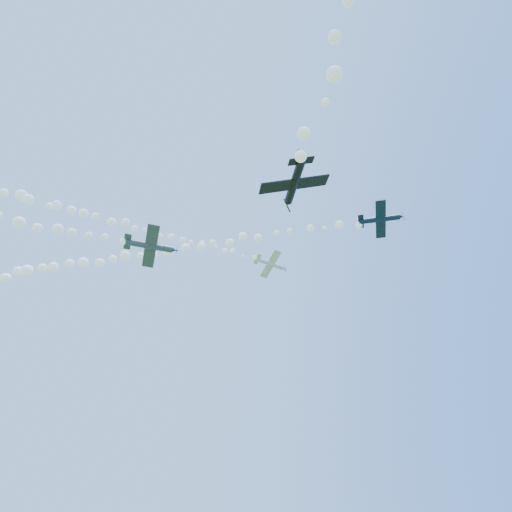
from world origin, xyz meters
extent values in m
cylinder|color=silver|center=(9.44, 2.04, 52.61)|extent=(5.35, 2.82, 1.26)
cone|color=silver|center=(12.32, 2.59, 52.34)|extent=(0.93, 0.93, 0.79)
cone|color=#AB3413|center=(12.72, 2.66, 52.30)|extent=(0.37, 0.34, 0.28)
cube|color=black|center=(12.61, 2.64, 52.31)|extent=(0.15, 0.52, 1.71)
cube|color=silver|center=(9.65, 2.06, 52.49)|extent=(2.68, 6.69, 1.66)
cube|color=silver|center=(7.05, 1.60, 52.88)|extent=(1.23, 2.41, 0.64)
cube|color=#AB3413|center=(7.00, 1.70, 53.37)|extent=(0.91, 0.48, 1.15)
sphere|color=black|center=(10.21, 2.26, 52.88)|extent=(0.80, 0.89, 0.83)
cylinder|color=#0B1834|center=(24.34, -13.18, 52.38)|extent=(6.46, 2.87, 1.10)
cone|color=#0B1834|center=(27.54, -14.62, 52.28)|extent=(1.01, 1.07, 0.89)
cone|color=white|center=(27.99, -14.82, 52.26)|extent=(0.41, 0.39, 0.31)
cube|color=black|center=(27.87, -14.77, 52.27)|extent=(0.26, 0.34, 2.06)
cube|color=#0B1834|center=(24.58, -13.31, 52.25)|extent=(4.71, 7.93, 1.06)
cube|color=#0B1834|center=(21.69, -11.99, 52.52)|extent=(1.98, 2.93, 0.41)
cube|color=white|center=(21.65, -11.90, 53.12)|extent=(1.07, 0.62, 1.33)
sphere|color=black|center=(25.21, -13.52, 52.76)|extent=(1.08, 1.09, 0.88)
cylinder|color=#363B4E|center=(-11.46, -8.96, 43.44)|extent=(6.81, 2.25, 1.01)
cone|color=#363B4E|center=(-7.82, -8.71, 43.47)|extent=(0.96, 1.04, 0.91)
cone|color=navy|center=(-7.31, -8.68, 43.47)|extent=(0.40, 0.38, 0.32)
cube|color=black|center=(-7.45, -8.69, 43.47)|extent=(0.11, 0.43, 2.14)
cube|color=#363B4E|center=(-11.18, -8.96, 43.30)|extent=(2.24, 8.36, 1.25)
cube|color=#363B4E|center=(-14.49, -9.16, 43.46)|extent=(1.15, 2.97, 0.48)
cube|color=navy|center=(-14.59, -9.09, 44.08)|extent=(1.10, 0.35, 1.36)
sphere|color=black|center=(-10.51, -8.84, 43.87)|extent=(0.88, 0.96, 0.91)
cylinder|color=black|center=(2.93, -33.07, 33.04)|extent=(2.35, 5.66, 1.32)
cone|color=black|center=(3.09, -30.05, 33.33)|extent=(0.91, 0.91, 0.83)
cone|color=gold|center=(3.11, -29.63, 33.37)|extent=(0.33, 0.37, 0.30)
cube|color=black|center=(3.10, -29.74, 33.36)|extent=(0.73, 0.19, 1.72)
cube|color=black|center=(2.98, -32.83, 32.95)|extent=(6.62, 1.98, 2.57)
cube|color=black|center=(2.78, -35.58, 32.83)|extent=(2.35, 1.00, 0.96)
cube|color=gold|center=(2.60, -35.70, 33.31)|extent=(0.51, 0.97, 1.17)
sphere|color=black|center=(2.85, -32.31, 33.45)|extent=(0.90, 0.78, 0.92)
camera|label=1|loc=(-6.04, -57.38, 2.00)|focal=30.00mm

